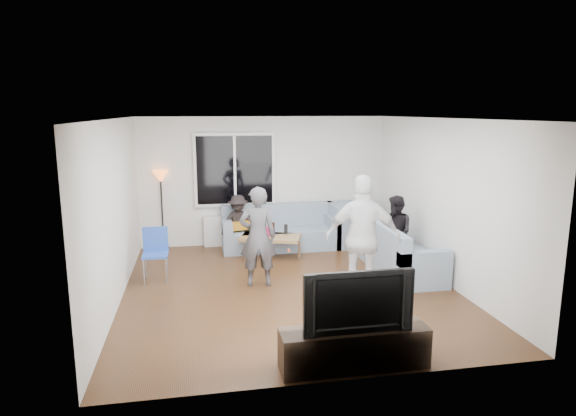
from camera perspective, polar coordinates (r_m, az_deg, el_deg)
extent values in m
cube|color=#56351C|center=(7.82, 0.08, -9.31)|extent=(5.00, 5.50, 0.04)
cube|color=white|center=(7.33, 0.08, 10.41)|extent=(5.00, 5.50, 0.04)
cube|color=silver|center=(10.16, -2.78, 3.15)|extent=(5.00, 0.04, 2.60)
cube|color=silver|center=(4.84, 6.12, -5.92)|extent=(5.00, 0.04, 2.60)
cube|color=silver|center=(7.43, -19.38, -0.46)|extent=(0.04, 5.50, 2.60)
cube|color=silver|center=(8.29, 17.46, 0.81)|extent=(0.04, 5.50, 2.60)
cube|color=white|center=(9.99, -6.16, 4.40)|extent=(1.62, 0.06, 1.47)
cube|color=black|center=(9.95, -6.14, 4.37)|extent=(1.50, 0.02, 1.35)
cube|color=white|center=(9.94, -6.13, 4.37)|extent=(0.05, 0.03, 1.35)
cube|color=silver|center=(10.17, -5.99, -2.58)|extent=(1.30, 0.12, 0.62)
imported|color=#2E5F26|center=(10.07, -3.76, 0.12)|extent=(0.20, 0.17, 0.34)
imported|color=white|center=(10.04, -6.86, -0.47)|extent=(0.17, 0.17, 0.17)
cube|color=gray|center=(10.22, 7.31, -1.88)|extent=(0.85, 0.85, 0.85)
cube|color=#C27E1C|center=(9.74, -5.66, -1.98)|extent=(0.44, 0.40, 0.14)
cube|color=#9B2D16|center=(9.83, -4.78, -1.84)|extent=(0.43, 0.39, 0.13)
cube|color=#A1764D|center=(9.37, -2.01, -4.42)|extent=(1.23, 0.91, 0.40)
cylinder|color=maroon|center=(9.35, -2.32, -2.65)|extent=(0.17, 0.17, 0.17)
imported|color=#454449|center=(7.72, -3.49, -3.31)|extent=(0.60, 0.42, 1.58)
imported|color=silver|center=(7.19, 8.62, -3.47)|extent=(1.16, 0.74, 1.83)
imported|color=black|center=(8.81, 12.29, -2.74)|extent=(0.57, 0.68, 1.27)
imported|color=black|center=(9.78, -5.75, -1.69)|extent=(0.80, 0.59, 1.10)
cube|color=#312418|center=(5.56, 7.60, -15.64)|extent=(1.60, 0.40, 0.44)
imported|color=black|center=(5.33, 7.76, -10.28)|extent=(1.17, 0.15, 0.68)
cylinder|color=black|center=(9.46, -0.25, -2.44)|extent=(0.07, 0.07, 0.18)
cylinder|color=#C25F0B|center=(9.34, -4.09, -2.57)|extent=(0.07, 0.07, 0.21)
cylinder|color=black|center=(9.49, -1.74, -2.30)|extent=(0.07, 0.07, 0.21)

